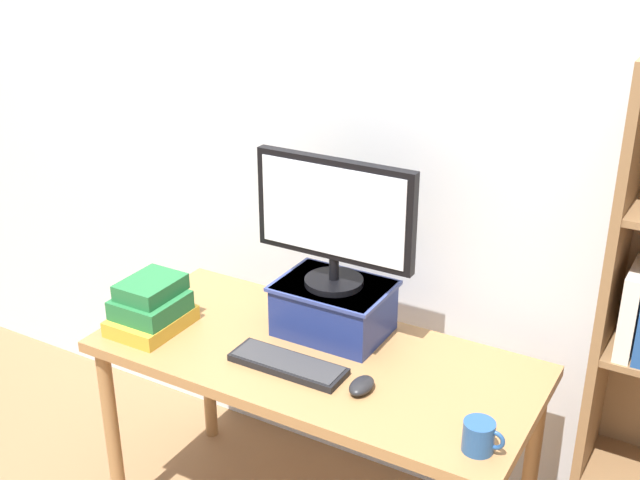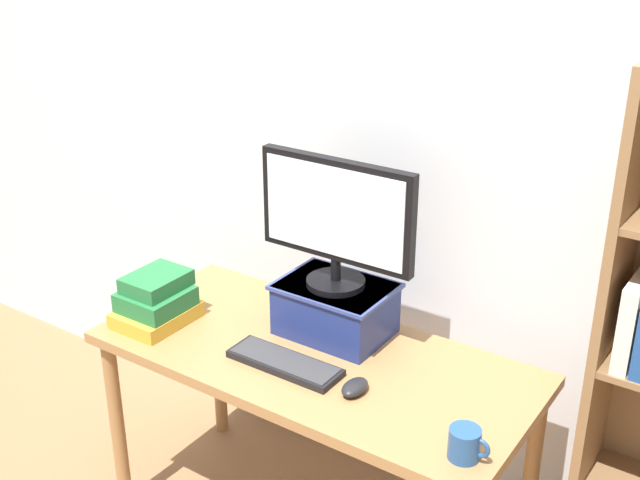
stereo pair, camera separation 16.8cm
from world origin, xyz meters
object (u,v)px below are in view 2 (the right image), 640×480
computer_monitor (336,218)px  computer_mouse (355,387)px  coffee_mug (465,444)px  keyboard (285,363)px  book_stack (156,301)px  desk (313,376)px  riser_box (335,307)px

computer_monitor → computer_mouse: size_ratio=5.18×
computer_mouse → coffee_mug: coffee_mug is taller
keyboard → coffee_mug: coffee_mug is taller
keyboard → book_stack: (-0.52, -0.01, 0.06)m
desk → book_stack: bearing=-167.4°
desk → computer_mouse: bearing=-26.3°
computer_monitor → computer_mouse: bearing=-47.4°
computer_mouse → coffee_mug: size_ratio=0.92×
keyboard → riser_box: bearing=86.7°
riser_box → coffee_mug: 0.71m
book_stack → keyboard: bearing=1.5°
desk → riser_box: riser_box is taller
riser_box → computer_monitor: bearing=-90.0°
computer_monitor → computer_mouse: computer_monitor is taller
computer_monitor → keyboard: 0.47m
desk → coffee_mug: size_ratio=12.45×
coffee_mug → computer_monitor: bearing=150.9°
riser_box → computer_mouse: (0.24, -0.26, -0.08)m
riser_box → computer_mouse: bearing=-47.6°
riser_box → book_stack: bearing=-153.1°
riser_box → computer_mouse: 0.36m
keyboard → book_stack: bearing=-178.5°
desk → computer_monitor: size_ratio=2.60×
desk → computer_mouse: (0.22, -0.11, 0.10)m
desk → book_stack: 0.59m
computer_monitor → computer_mouse: 0.52m
coffee_mug → book_stack: bearing=176.3°
keyboard → computer_mouse: (0.25, 0.00, 0.01)m
computer_mouse → book_stack: bearing=-178.9°
keyboard → book_stack: size_ratio=1.43×
riser_box → computer_monitor: computer_monitor is taller
riser_box → computer_monitor: 0.31m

